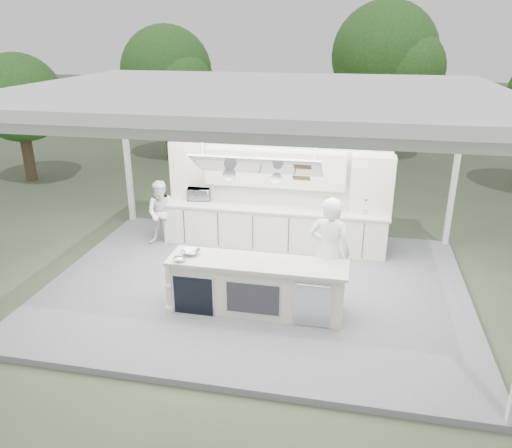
% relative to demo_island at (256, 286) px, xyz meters
% --- Properties ---
extents(ground, '(90.00, 90.00, 0.00)m').
position_rel_demo_island_xyz_m(ground, '(-0.18, 0.91, -0.60)').
color(ground, '#434F36').
rests_on(ground, ground).
extents(stage_deck, '(8.00, 6.00, 0.12)m').
position_rel_demo_island_xyz_m(stage_deck, '(-0.18, 0.91, -0.54)').
color(stage_deck, slate).
rests_on(stage_deck, ground).
extents(tent, '(8.20, 6.20, 3.86)m').
position_rel_demo_island_xyz_m(tent, '(-0.18, 0.90, 3.11)').
color(tent, white).
rests_on(tent, ground).
extents(demo_island, '(3.10, 0.79, 0.95)m').
position_rel_demo_island_xyz_m(demo_island, '(0.00, 0.00, 0.00)').
color(demo_island, white).
rests_on(demo_island, stage_deck).
extents(back_counter, '(5.08, 0.72, 0.95)m').
position_rel_demo_island_xyz_m(back_counter, '(-0.18, 2.81, 0.00)').
color(back_counter, white).
rests_on(back_counter, stage_deck).
extents(back_wall_unit, '(5.05, 0.48, 2.25)m').
position_rel_demo_island_xyz_m(back_wall_unit, '(0.27, 3.03, 0.98)').
color(back_wall_unit, white).
rests_on(back_wall_unit, stage_deck).
extents(tree_cluster, '(19.55, 9.40, 5.85)m').
position_rel_demo_island_xyz_m(tree_cluster, '(-0.34, 10.68, 2.69)').
color(tree_cluster, '#4A3825').
rests_on(tree_cluster, ground).
extents(head_chef, '(0.81, 0.60, 2.03)m').
position_rel_demo_island_xyz_m(head_chef, '(1.21, 0.49, 0.54)').
color(head_chef, white).
rests_on(head_chef, stage_deck).
extents(sous_chef, '(0.80, 0.67, 1.50)m').
position_rel_demo_island_xyz_m(sous_chef, '(-2.67, 2.45, 0.28)').
color(sous_chef, white).
rests_on(sous_chef, stage_deck).
extents(toaster_oven, '(0.57, 0.44, 0.29)m').
position_rel_demo_island_xyz_m(toaster_oven, '(-1.96, 2.99, 0.62)').
color(toaster_oven, silver).
rests_on(toaster_oven, back_counter).
extents(bowl_large, '(0.35, 0.35, 0.08)m').
position_rel_demo_island_xyz_m(bowl_large, '(-1.19, 0.06, 0.51)').
color(bowl_large, '#ADB0B4').
rests_on(bowl_large, demo_island).
extents(bowl_small, '(0.24, 0.24, 0.07)m').
position_rel_demo_island_xyz_m(bowl_small, '(-1.28, -0.24, 0.51)').
color(bowl_small, silver).
rests_on(bowl_small, demo_island).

